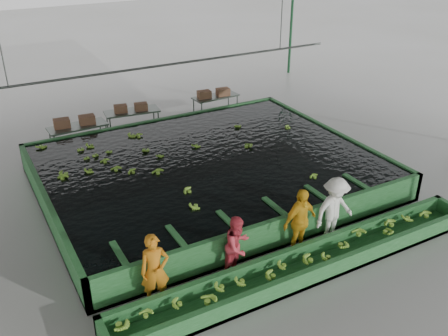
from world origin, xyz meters
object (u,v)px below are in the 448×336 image
worker_d (334,210)px  packing_table_right (216,106)px  box_stack_right (214,96)px  flotation_tank (209,171)px  box_stack_mid (131,111)px  worker_a (155,270)px  sorting_trough (308,264)px  worker_b (238,246)px  box_stack_left (75,125)px  packing_table_mid (133,122)px  worker_c (300,222)px  packing_table_left (79,138)px

worker_d → packing_table_right: 9.73m
box_stack_right → worker_d: bearing=-99.3°
flotation_tank → box_stack_mid: box_stack_mid is taller
worker_a → box_stack_mid: 9.81m
sorting_trough → worker_b: 1.75m
sorting_trough → box_stack_right: 10.78m
flotation_tank → box_stack_left: box_stack_left is taller
sorting_trough → worker_d: (1.41, 0.80, 0.66)m
packing_table_mid → sorting_trough: bearing=-86.3°
worker_d → box_stack_right: size_ratio=1.31×
worker_d → worker_c: bearing=178.1°
worker_c → packing_table_right: bearing=65.2°
sorting_trough → packing_table_mid: bearing=93.7°
sorting_trough → packing_table_mid: 10.25m
packing_table_left → worker_c: bearing=-70.2°
worker_b → worker_d: 2.88m
box_stack_left → sorting_trough: bearing=-73.1°
box_stack_left → worker_b: bearing=-80.5°
worker_d → box_stack_mid: 9.63m
packing_table_left → packing_table_right: packing_table_left is taller
worker_a → worker_d: 4.93m
packing_table_mid → worker_b: bearing=-94.9°
flotation_tank → sorting_trough: 5.10m
worker_a → box_stack_mid: worker_a is taller
worker_c → box_stack_right: bearing=65.7°
flotation_tank → packing_table_mid: (-0.66, 5.12, 0.02)m
flotation_tank → box_stack_left: bearing=122.5°
worker_c → worker_b: bearing=171.3°
box_stack_left → box_stack_mid: bearing=11.0°
flotation_tank → worker_c: (0.31, -4.30, 0.45)m
packing_table_left → box_stack_right: bearing=6.1°
worker_d → packing_table_right: worker_d is taller
packing_table_right → flotation_tank: bearing=-120.2°
packing_table_mid → worker_a: bearing=-106.9°
worker_b → packing_table_right: 10.60m
sorting_trough → box_stack_left: box_stack_left is taller
worker_a → worker_c: 3.83m
packing_table_left → box_stack_right: box_stack_right is taller
worker_c → worker_a: bearing=171.3°
worker_d → box_stack_left: 9.97m
worker_b → box_stack_mid: 9.43m
flotation_tank → box_stack_right: (2.97, 5.24, 0.44)m
worker_a → packing_table_left: size_ratio=0.84×
worker_c → worker_d: worker_d is taller
worker_a → packing_table_left: 8.94m
worker_a → packing_table_right: size_ratio=0.89×
worker_c → packing_table_left: (-3.20, 8.91, -0.43)m
worker_b → box_stack_right: 10.52m
flotation_tank → packing_table_left: 5.45m
worker_b → packing_table_right: (4.54, 9.58, -0.34)m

